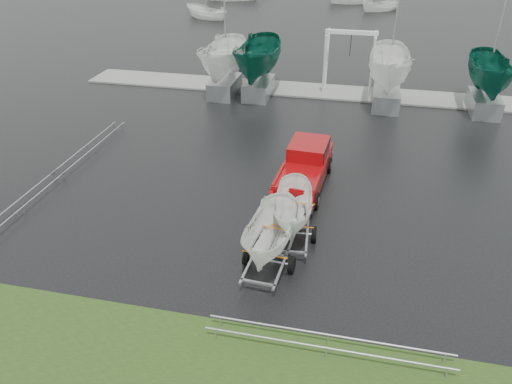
% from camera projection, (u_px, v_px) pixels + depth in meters
% --- Properties ---
extents(ground_plane, '(120.00, 120.00, 0.00)m').
position_uv_depth(ground_plane, '(260.00, 179.00, 22.93)').
color(ground_plane, black).
rests_on(ground_plane, ground).
extents(grass_verge, '(40.00, 40.00, 0.00)m').
position_uv_depth(grass_verge, '(175.00, 367.00, 13.63)').
color(grass_verge, '#1F3314').
rests_on(grass_verge, ground).
extents(dock, '(30.00, 3.00, 0.12)m').
position_uv_depth(dock, '(300.00, 90.00, 33.89)').
color(dock, gray).
rests_on(dock, ground).
extents(pickup_truck, '(2.20, 5.39, 1.76)m').
position_uv_depth(pickup_truck, '(305.00, 165.00, 22.16)').
color(pickup_truck, maroon).
rests_on(pickup_truck, ground).
extents(trailer_hitched, '(1.81, 3.66, 4.46)m').
position_uv_depth(trailer_hitched, '(271.00, 205.00, 16.31)').
color(trailer_hitched, '#989BA0').
rests_on(trailer_hitched, ground).
extents(trailer_parked, '(1.83, 3.69, 4.27)m').
position_uv_depth(trailer_parked, '(295.00, 183.00, 17.83)').
color(trailer_parked, '#989BA0').
rests_on(trailer_parked, ground).
extents(boat_hoist, '(3.30, 2.18, 4.12)m').
position_uv_depth(boat_hoist, '(350.00, 54.00, 32.00)').
color(boat_hoist, silver).
rests_on(boat_hoist, ground).
extents(keelboat_0, '(2.45, 3.20, 10.62)m').
position_uv_depth(keelboat_0, '(223.00, 35.00, 31.18)').
color(keelboat_0, '#989BA0').
rests_on(keelboat_0, ground).
extents(keelboat_1, '(2.58, 3.20, 7.96)m').
position_uv_depth(keelboat_1, '(259.00, 33.00, 30.82)').
color(keelboat_1, '#989BA0').
rests_on(keelboat_1, ground).
extents(keelboat_2, '(2.53, 3.20, 10.71)m').
position_uv_depth(keelboat_2, '(394.00, 41.00, 29.15)').
color(keelboat_2, '#989BA0').
rests_on(keelboat_2, ground).
extents(keelboat_3, '(2.35, 3.20, 10.51)m').
position_uv_depth(keelboat_3, '(496.00, 51.00, 28.47)').
color(keelboat_3, '#989BA0').
rests_on(keelboat_3, ground).
extents(mast_rack_0, '(0.56, 6.50, 0.06)m').
position_uv_depth(mast_rack_0, '(91.00, 146.00, 25.30)').
color(mast_rack_0, '#989BA0').
rests_on(mast_rack_0, ground).
extents(mast_rack_1, '(0.56, 6.50, 0.06)m').
position_uv_depth(mast_rack_1, '(17.00, 206.00, 20.23)').
color(mast_rack_1, '#989BA0').
rests_on(mast_rack_1, ground).
extents(mast_rack_2, '(7.00, 0.56, 0.06)m').
position_uv_depth(mast_rack_2, '(328.00, 341.00, 13.97)').
color(mast_rack_2, '#989BA0').
rests_on(mast_rack_2, ground).
extents(moored_boat_0, '(2.84, 2.82, 10.80)m').
position_uv_depth(moored_boat_0, '(206.00, 18.00, 55.41)').
color(moored_boat_0, white).
rests_on(moored_boat_0, ground).
extents(moored_boat_1, '(3.49, 3.44, 11.63)m').
position_uv_depth(moored_boat_1, '(234.00, 0.00, 65.98)').
color(moored_boat_1, white).
rests_on(moored_boat_1, ground).
extents(moored_boat_2, '(2.83, 2.82, 10.65)m').
position_uv_depth(moored_boat_2, '(380.00, 11.00, 59.30)').
color(moored_boat_2, white).
rests_on(moored_boat_2, ground).
extents(moored_boat_6, '(2.92, 2.88, 11.04)m').
position_uv_depth(moored_boat_6, '(350.00, 3.00, 63.79)').
color(moored_boat_6, white).
rests_on(moored_boat_6, ground).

